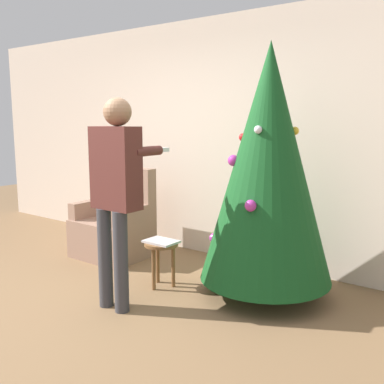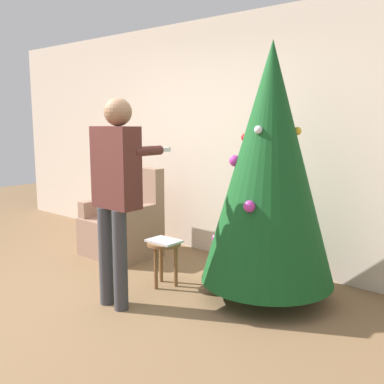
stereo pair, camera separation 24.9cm
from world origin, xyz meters
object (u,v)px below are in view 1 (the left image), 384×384
Objects in this scene: side_stool at (161,251)px; armchair at (115,226)px; christmas_tree at (268,164)px; person_standing at (116,184)px.

armchair is at bearing 158.42° from side_stool.
christmas_tree is at bearing 23.86° from side_stool.
side_stool is (-0.01, 0.57, -0.71)m from person_standing.
person_standing is (1.09, -1.00, 0.71)m from armchair.
person_standing is at bearing -132.42° from christmas_tree.
person_standing is at bearing -88.95° from side_stool.
christmas_tree reaches higher than side_stool.
armchair is 0.58× the size of person_standing.
side_stool is (-0.89, -0.39, -0.85)m from christmas_tree.
christmas_tree is 1.31m from person_standing.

